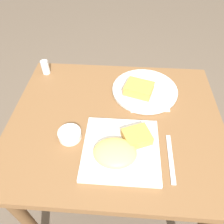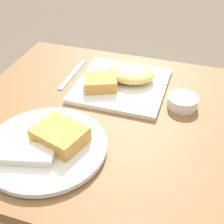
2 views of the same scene
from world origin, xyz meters
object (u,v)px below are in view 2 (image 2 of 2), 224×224
Objects in this scene: plate_oval_far at (48,144)px; butter_knife at (73,74)px; plate_square_near at (122,80)px; sauce_ramekin at (183,101)px.

butter_knife is (0.09, -0.35, -0.02)m from plate_oval_far.
plate_square_near reaches higher than plate_oval_far.
butter_knife is (0.38, -0.07, -0.02)m from sauce_ramekin.
sauce_ramekin is at bearing -135.57° from plate_oval_far.
plate_oval_far is (0.09, 0.33, -0.00)m from plate_square_near.
plate_square_near is 3.17× the size of sauce_ramekin.
sauce_ramekin is 0.38m from butter_knife.
plate_oval_far is 3.44× the size of sauce_ramekin.
plate_oval_far reaches higher than butter_knife.
sauce_ramekin is at bearing 165.24° from plate_square_near.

